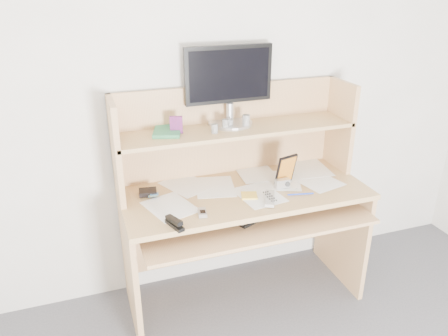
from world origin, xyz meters
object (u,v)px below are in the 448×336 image
object	(u,v)px
keyboard	(261,209)
tv_remote	(270,198)
game_case	(286,169)
desk	(240,193)
monitor	(229,83)

from	to	relation	value
keyboard	tv_remote	bearing A→B (deg)	-102.93
game_case	tv_remote	bearing A→B (deg)	-152.77
desk	keyboard	xyz separation A→B (m)	(0.06, -0.17, -0.03)
game_case	monitor	bearing A→B (deg)	121.25
desk	keyboard	distance (m)	0.18
keyboard	monitor	world-z (taller)	monitor
monitor	desk	bearing A→B (deg)	-86.41
tv_remote	monitor	size ratio (longest dim) A/B	0.34
keyboard	monitor	xyz separation A→B (m)	(-0.08, 0.33, 0.66)
desk	tv_remote	world-z (taller)	desk
monitor	game_case	bearing A→B (deg)	-44.30
tv_remote	game_case	xyz separation A→B (m)	(0.17, 0.16, 0.08)
keyboard	monitor	distance (m)	0.74
desk	keyboard	world-z (taller)	desk
desk	keyboard	size ratio (longest dim) A/B	3.16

